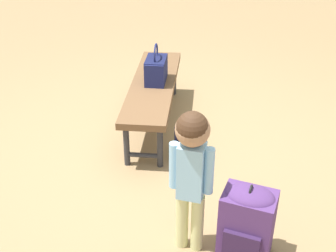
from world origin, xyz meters
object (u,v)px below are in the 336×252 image
backpack_large (247,221)px  backpack_small (187,141)px  child_standing (191,162)px  handbag (156,69)px  park_bench (153,88)px

backpack_large → backpack_small: backpack_large is taller
backpack_small → child_standing: bearing=-2.3°
handbag → backpack_small: bearing=24.0°
backpack_large → child_standing: bearing=-100.5°
park_bench → child_standing: child_standing is taller
handbag → backpack_large: handbag is taller
backpack_large → backpack_small: (-1.12, -0.31, -0.11)m
child_standing → backpack_large: size_ratio=1.85×
child_standing → backpack_large: child_standing is taller
park_bench → child_standing: bearing=8.9°
handbag → child_standing: 1.68m
handbag → child_standing: (1.66, 0.23, 0.10)m
handbag → backpack_large: bearing=18.6°
handbag → backpack_large: size_ratio=0.67×
backpack_large → backpack_small: size_ratio=1.70×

